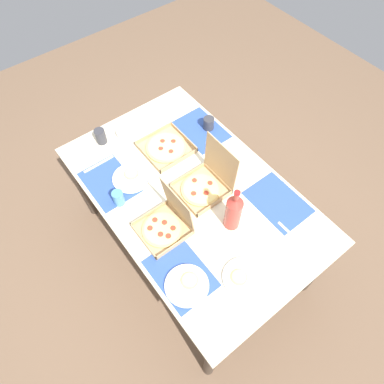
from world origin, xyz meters
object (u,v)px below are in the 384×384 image
Objects in this scene: soda_bottle at (233,212)px; pizza_box_center at (166,148)px; pizza_box_corner_right at (205,184)px; cup_spare at (209,123)px; plate_near_right at (131,178)px; cup_clear_left at (118,198)px; plate_near_left at (243,278)px; plate_far_right at (187,285)px; pizza_box_edge_far at (166,224)px; cup_dark at (101,136)px; condiment_bowl at (123,133)px.

pizza_box_center is at bearing 177.65° from soda_bottle.
pizza_box_corner_right reaches higher than cup_spare.
plate_near_right is 2.31× the size of cup_clear_left.
soda_bottle reaches higher than cup_spare.
soda_bottle is at bearing 149.79° from plate_near_left.
soda_bottle is (-0.13, 0.42, 0.12)m from plate_far_right.
cup_spare is at bearing 150.82° from soda_bottle.
pizza_box_edge_far is at bearing 21.12° from cup_clear_left.
pizza_box_corner_right is at bearing 160.68° from plate_near_left.
pizza_box_corner_right reaches higher than plate_far_right.
plate_far_right is 1.13m from cup_dark.
condiment_bowl is (-0.34, 0.15, 0.01)m from plate_near_right.
soda_bottle reaches higher than pizza_box_center.
plate_near_right is 0.90m from plate_near_left.
cup_dark reaches higher than pizza_box_center.
cup_dark reaches higher than condiment_bowl.
cup_spare reaches higher than condiment_bowl.
cup_dark is 1.22× the size of condiment_bowl.
cup_clear_left is 0.94× the size of cup_dark.
pizza_box_edge_far is 2.78× the size of cup_dark.
pizza_box_edge_far is 3.40× the size of condiment_bowl.
plate_far_right is at bearing -14.68° from condiment_bowl.
plate_near_right and plate_near_left have the same top height.
cup_clear_left is at bearing -54.27° from plate_near_right.
plate_near_right is 1.03× the size of plate_near_left.
cup_spare is (-0.65, 0.36, -0.09)m from soda_bottle.
pizza_box_edge_far reaches higher than plate_near_left.
condiment_bowl is at bearing -166.26° from pizza_box_corner_right.
soda_bottle is (0.20, 0.31, 0.09)m from pizza_box_edge_far.
plate_near_left is 0.97× the size of plate_far_right.
pizza_box_center is at bearing -179.21° from pizza_box_corner_right.
pizza_box_corner_right is 0.69m from condiment_bowl.
pizza_box_edge_far reaches higher than plate_far_right.
cup_spare is (-0.78, 0.78, 0.03)m from plate_far_right.
plate_near_right is at bearing 176.17° from pizza_box_edge_far.
cup_dark is at bearing -103.66° from condiment_bowl.
cup_dark is (-0.99, -0.27, -0.08)m from soda_bottle.
plate_far_right is at bearing 1.01° from cup_clear_left.
cup_clear_left is (-0.23, -0.46, 0.00)m from pizza_box_corner_right.
cup_dark is at bearing 178.62° from plate_near_right.
cup_clear_left is (-0.30, -0.12, 0.00)m from pizza_box_edge_far.
condiment_bowl is at bearing 166.63° from pizza_box_edge_far.
pizza_box_corner_right is 3.49× the size of cup_spare.
cup_clear_left reaches higher than plate_near_right.
plate_near_right is 0.38m from cup_dark.
plate_near_left is 0.68× the size of soda_bottle.
cup_clear_left reaches higher than plate_near_left.
pizza_box_edge_far is 0.78m from cup_dark.
pizza_box_edge_far is 0.35m from plate_far_right.
plate_near_left is 2.24× the size of cup_clear_left.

